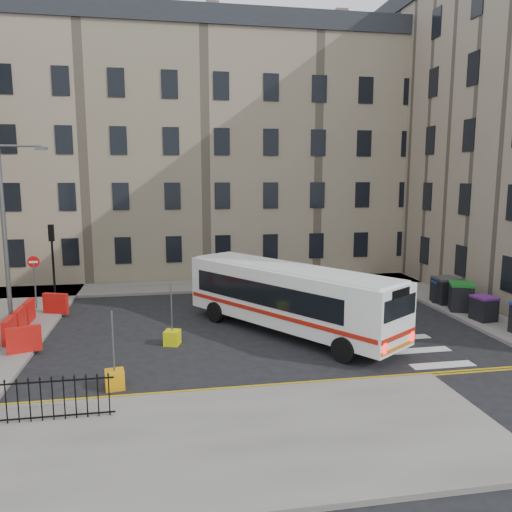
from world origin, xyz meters
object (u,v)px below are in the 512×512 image
object	(u,v)px
wheelie_bin_b	(484,308)
bollard_chevron	(115,380)
bus	(289,296)
wheelie_bin_d	(445,290)
bollard_yellow	(172,338)
streetlamp	(4,232)
wheelie_bin_e	(440,291)
wheelie_bin_c	(461,296)

from	to	relation	value
wheelie_bin_b	bollard_chevron	size ratio (longest dim) A/B	1.91
bus	wheelie_bin_d	size ratio (longest dim) A/B	7.34
wheelie_bin_d	bollard_chevron	xyz separation A→B (m)	(-16.28, -7.87, -0.55)
bus	bollard_yellow	distance (m)	5.29
streetlamp	bollard_chevron	xyz separation A→B (m)	(5.42, -8.00, -4.04)
wheelie_bin_b	wheelie_bin_e	distance (m)	3.67
wheelie_bin_e	bollard_yellow	distance (m)	14.92
bollard_yellow	bus	bearing A→B (deg)	7.73
wheelie_bin_b	wheelie_bin_e	size ratio (longest dim) A/B	0.88
wheelie_bin_d	bus	bearing A→B (deg)	-159.91
wheelie_bin_e	bollard_yellow	bearing A→B (deg)	-144.60
bus	wheelie_bin_e	distance (m)	9.94
streetlamp	wheelie_bin_d	xyz separation A→B (m)	(21.70, -0.13, -3.49)
wheelie_bin_c	wheelie_bin_e	distance (m)	1.86
bus	bollard_yellow	bearing A→B (deg)	153.23
streetlamp	wheelie_bin_b	distance (m)	22.29
bollard_yellow	wheelie_bin_d	bearing A→B (deg)	15.04
streetlamp	bus	xyz separation A→B (m)	(12.36, -3.31, -2.66)
wheelie_bin_c	bus	bearing A→B (deg)	-146.02
bus	bollard_yellow	world-z (taller)	bus
wheelie_bin_b	wheelie_bin_e	xyz separation A→B (m)	(-0.11, 3.67, 0.01)
bollard_yellow	streetlamp	bearing A→B (deg)	151.28
bollard_yellow	wheelie_bin_b	bearing A→B (deg)	2.18
wheelie_bin_c	wheelie_bin_b	bearing A→B (deg)	-64.61
bollard_yellow	wheelie_bin_e	bearing A→B (deg)	16.42
wheelie_bin_c	bollard_chevron	world-z (taller)	wheelie_bin_c
wheelie_bin_d	bollard_yellow	distance (m)	14.92
streetlamp	wheelie_bin_c	xyz separation A→B (m)	(21.67, -1.64, -3.47)
wheelie_bin_b	bollard_yellow	world-z (taller)	wheelie_bin_b
wheelie_bin_b	bollard_chevron	distance (m)	16.93
bollard_yellow	bollard_chevron	world-z (taller)	same
wheelie_bin_d	wheelie_bin_e	xyz separation A→B (m)	(-0.09, 0.35, -0.11)
streetlamp	wheelie_bin_d	world-z (taller)	streetlamp
streetlamp	wheelie_bin_e	bearing A→B (deg)	0.57
wheelie_bin_d	streetlamp	bearing A→B (deg)	-179.07
wheelie_bin_c	bollard_chevron	size ratio (longest dim) A/B	2.70
wheelie_bin_e	bollard_yellow	world-z (taller)	wheelie_bin_e
wheelie_bin_c	bollard_yellow	distance (m)	14.57
wheelie_bin_e	streetlamp	bearing A→B (deg)	-160.45
wheelie_bin_e	bollard_yellow	size ratio (longest dim) A/B	2.17
streetlamp	bollard_chevron	distance (m)	10.47
wheelie_bin_c	wheelie_bin_d	size ratio (longest dim) A/B	1.17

